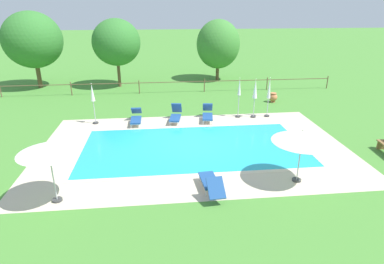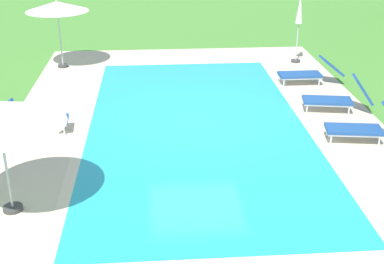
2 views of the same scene
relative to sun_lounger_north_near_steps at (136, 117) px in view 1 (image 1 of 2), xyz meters
name	(u,v)px [view 1 (image 1 of 2)]	position (x,y,z in m)	size (l,w,h in m)	color
ground_plane	(194,147)	(3.02, -3.76, -0.37)	(160.00, 160.00, 0.00)	#478433
pool_deck_paving	(194,147)	(3.02, -3.76, -0.37)	(14.99, 9.57, 0.01)	beige
swimming_pool_water	(194,147)	(3.02, -3.76, -0.37)	(10.86, 5.44, 0.01)	#23A8C1
pool_coping_rim	(194,147)	(3.02, -3.76, -0.37)	(11.34, 5.92, 0.01)	beige
sun_lounger_north_near_steps	(136,117)	(0.00, 0.00, 0.00)	(0.61, 1.99, 0.86)	navy
sun_lounger_north_mid	(211,183)	(3.19, -7.90, 0.00)	(0.75, 2.03, 0.85)	navy
sun_lounger_north_far	(208,114)	(4.29, 0.14, 0.01)	(0.87, 1.98, 0.94)	navy
sun_lounger_north_end	(176,115)	(2.35, 0.11, 0.02)	(0.90, 1.90, 1.02)	navy
patio_umbrella_open_foreground	(48,149)	(-2.42, -7.93, 1.68)	(2.07, 2.07, 2.28)	#383838
patio_umbrella_open_by_bench	(302,136)	(6.73, -7.49, 1.56)	(2.30, 2.30, 2.20)	#383838
patio_umbrella_closed_row_west	(255,91)	(7.22, 0.33, 1.28)	(0.32, 0.32, 2.44)	#383838
patio_umbrella_closed_row_mid_west	(93,97)	(-2.40, 0.23, 1.25)	(0.32, 0.32, 2.43)	#383838
patio_umbrella_closed_row_centre	(239,92)	(6.27, 0.47, 1.21)	(0.32, 0.32, 2.50)	#383838
patio_umbrella_closed_row_mid_east	(269,92)	(8.12, 0.40, 1.21)	(0.32, 0.32, 2.49)	#383838
terracotta_urn_near_fence	(273,97)	(9.57, 3.46, -0.01)	(0.59, 0.59, 0.68)	#C67547
perimeter_fence	(172,84)	(2.49, 6.93, 0.35)	(26.00, 0.08, 1.05)	brown
tree_far_west	(218,44)	(6.91, 11.19, 2.85)	(3.89, 3.89, 5.39)	brown
tree_west_mid	(33,40)	(-8.53, 9.85, 3.52)	(4.66, 4.66, 6.14)	brown
tree_centre	(116,42)	(-1.88, 9.50, 3.30)	(3.92, 3.92, 5.57)	brown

